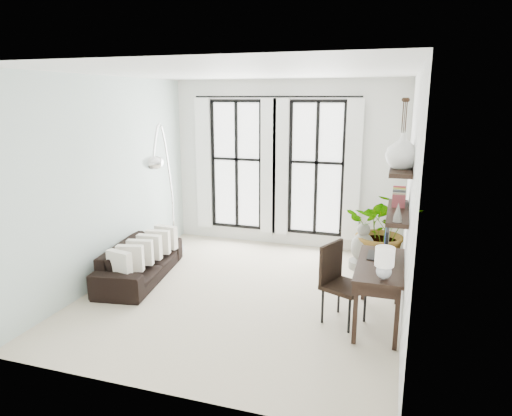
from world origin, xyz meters
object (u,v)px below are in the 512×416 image
at_px(arc_lamp, 162,157).
at_px(desk, 380,269).
at_px(plant, 383,229).
at_px(buddha, 362,249).
at_px(sofa, 140,261).
at_px(desk_chair, 339,278).

bearing_deg(arc_lamp, desk, -17.21).
bearing_deg(plant, buddha, -155.38).
bearing_deg(sofa, arc_lamp, -16.96).
bearing_deg(desk_chair, buddha, 110.05).
xyz_separation_m(plant, arc_lamp, (-3.60, -1.00, 1.22)).
bearing_deg(plant, arc_lamp, -164.49).
height_order(arc_lamp, buddha, arc_lamp).
distance_m(desk_chair, buddha, 2.05).
bearing_deg(buddha, arc_lamp, -165.41).
distance_m(desk, desk_chair, 0.53).
bearing_deg(plant, desk, -88.80).
distance_m(sofa, desk_chair, 3.29).
distance_m(sofa, desk, 3.80).
xyz_separation_m(sofa, desk_chair, (3.24, -0.48, 0.30)).
bearing_deg(arc_lamp, buddha, 14.59).
bearing_deg(plant, desk_chair, -101.97).
bearing_deg(buddha, desk, -79.76).
xyz_separation_m(arc_lamp, buddha, (3.28, 0.85, -1.57)).
distance_m(sofa, plant, 4.09).
relative_size(plant, arc_lamp, 0.55).
xyz_separation_m(plant, desk_chair, (-0.46, -2.17, -0.09)).
distance_m(desk, buddha, 2.06).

